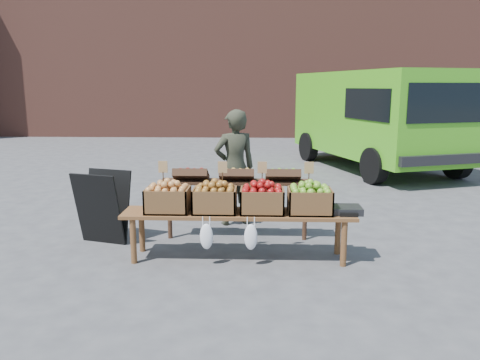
# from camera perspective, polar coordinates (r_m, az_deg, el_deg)

# --- Properties ---
(ground) EXTENTS (80.00, 80.00, 0.00)m
(ground) POSITION_cam_1_polar(r_m,az_deg,el_deg) (5.90, -7.52, -8.66)
(ground) COLOR #4A4A4D
(brick_building) EXTENTS (24.00, 4.00, 10.00)m
(brick_building) POSITION_cam_1_polar(r_m,az_deg,el_deg) (20.70, -0.58, 19.69)
(brick_building) COLOR brown
(brick_building) RESTS_ON ground
(delivery_van) EXTENTS (3.93, 5.73, 2.35)m
(delivery_van) POSITION_cam_1_polar(r_m,az_deg,el_deg) (11.96, 16.29, 6.92)
(delivery_van) COLOR #47AE1B
(delivery_van) RESTS_ON ground
(vendor) EXTENTS (0.72, 0.59, 1.69)m
(vendor) POSITION_cam_1_polar(r_m,az_deg,el_deg) (6.80, -0.65, 1.50)
(vendor) COLOR #2E3123
(vendor) RESTS_ON ground
(chalkboard_sign) EXTENTS (0.70, 0.51, 0.96)m
(chalkboard_sign) POSITION_cam_1_polar(r_m,az_deg,el_deg) (6.31, -16.38, -3.16)
(chalkboard_sign) COLOR black
(chalkboard_sign) RESTS_ON ground
(back_table) EXTENTS (2.10, 0.44, 1.04)m
(back_table) POSITION_cam_1_polar(r_m,az_deg,el_deg) (6.18, -0.38, -2.60)
(back_table) COLOR #3B2417
(back_table) RESTS_ON ground
(display_bench) EXTENTS (2.70, 0.56, 0.57)m
(display_bench) POSITION_cam_1_polar(r_m,az_deg,el_deg) (5.55, -0.20, -6.76)
(display_bench) COLOR brown
(display_bench) RESTS_ON ground
(crate_golden_apples) EXTENTS (0.50, 0.40, 0.28)m
(crate_golden_apples) POSITION_cam_1_polar(r_m,az_deg,el_deg) (5.53, -8.79, -2.38)
(crate_golden_apples) COLOR #AE8C38
(crate_golden_apples) RESTS_ON display_bench
(crate_russet_pears) EXTENTS (0.50, 0.40, 0.28)m
(crate_russet_pears) POSITION_cam_1_polar(r_m,az_deg,el_deg) (5.45, -3.09, -2.46)
(crate_russet_pears) COLOR #A67728
(crate_russet_pears) RESTS_ON display_bench
(crate_red_apples) EXTENTS (0.50, 0.40, 0.28)m
(crate_red_apples) POSITION_cam_1_polar(r_m,az_deg,el_deg) (5.43, 2.71, -2.51)
(crate_red_apples) COLOR maroon
(crate_red_apples) RESTS_ON display_bench
(crate_green_apples) EXTENTS (0.50, 0.40, 0.28)m
(crate_green_apples) POSITION_cam_1_polar(r_m,az_deg,el_deg) (5.46, 8.49, -2.54)
(crate_green_apples) COLOR #57941D
(crate_green_apples) RESTS_ON display_bench
(weighing_scale) EXTENTS (0.34, 0.30, 0.08)m
(weighing_scale) POSITION_cam_1_polar(r_m,az_deg,el_deg) (5.55, 12.84, -3.55)
(weighing_scale) COLOR black
(weighing_scale) RESTS_ON display_bench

